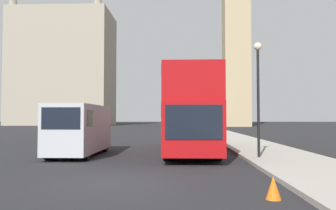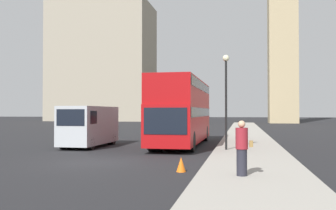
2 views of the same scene
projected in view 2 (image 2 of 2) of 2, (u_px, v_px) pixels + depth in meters
ground_plane at (92, 162)px, 16.54m from camera, size 300.00×300.00×0.00m
sidewalk_strip at (252, 165)px, 15.21m from camera, size 3.83×120.00×0.15m
building_block_distant at (103, 63)px, 96.48m from camera, size 25.06×15.39×36.25m
red_double_decker_bus at (182, 109)px, 24.83m from camera, size 2.63×11.41×4.28m
white_van at (89, 125)px, 23.76m from camera, size 2.03×5.49×2.57m
pedestrian at (242, 148)px, 12.11m from camera, size 0.56×0.40×1.79m
street_lamp at (226, 86)px, 20.60m from camera, size 0.36×0.36×5.22m
traffic_cone at (181, 164)px, 13.83m from camera, size 0.36×0.36×0.55m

